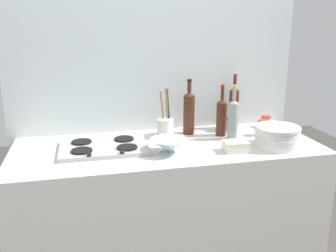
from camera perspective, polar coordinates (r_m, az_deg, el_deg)
counter_block at (r=2.38m, az=-0.00°, el=-13.32°), size 1.80×0.70×0.90m
backsplash_panel at (r=2.50m, az=-1.96°, el=3.86°), size 1.90×0.06×2.18m
stovetop_hob at (r=2.16m, az=-9.80°, el=-3.20°), size 0.50×0.35×0.04m
plate_stack at (r=2.25m, az=16.38°, el=-1.57°), size 0.26×0.26×0.12m
wine_bottle_leftmost at (r=2.38m, az=8.21°, el=1.45°), size 0.07×0.07×0.33m
wine_bottle_mid_left at (r=2.39m, az=3.24°, el=2.17°), size 0.07×0.07×0.36m
wine_bottle_mid_right at (r=2.32m, az=9.94°, el=1.16°), size 0.06×0.06×0.34m
wine_bottle_rightmost at (r=2.55m, az=10.06°, el=2.89°), size 0.07×0.07×0.37m
mixing_bowl at (r=2.05m, az=0.12°, el=-3.02°), size 0.21×0.21×0.08m
butter_dish at (r=2.13m, az=10.35°, el=-3.08°), size 0.14×0.11×0.06m
utensil_crock at (r=2.33m, az=-0.42°, el=-0.03°), size 0.10×0.10×0.32m
condiment_jar_front at (r=2.65m, az=14.79°, el=0.70°), size 0.07×0.07×0.08m
condiment_jar_rear at (r=2.45m, az=14.26°, el=-0.26°), size 0.06×0.06×0.10m
condiment_jar_spare at (r=2.50m, az=8.45°, el=0.32°), size 0.07×0.07×0.09m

